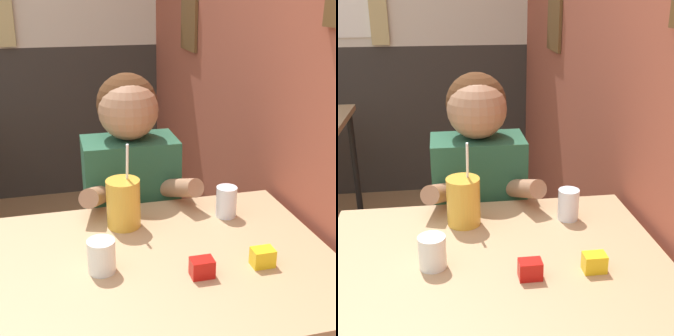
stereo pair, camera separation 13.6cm
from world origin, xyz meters
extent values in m
cube|color=#9E4C38|center=(1.16, 1.38, 1.35)|extent=(0.06, 4.76, 2.70)
cube|color=brown|center=(1.12, 1.90, 1.29)|extent=(0.02, 0.27, 0.27)
cube|color=#332D28|center=(0.00, 2.79, 0.55)|extent=(5.27, 0.06, 1.10)
cube|color=tan|center=(0.62, 0.43, 0.76)|extent=(0.96, 0.74, 0.04)
cylinder|color=black|center=(0.19, 0.76, 0.37)|extent=(0.04, 0.04, 0.74)
cylinder|color=black|center=(1.06, 0.76, 0.37)|extent=(0.04, 0.04, 0.74)
cube|color=#235138|center=(0.62, 0.94, 0.22)|extent=(0.31, 0.20, 0.45)
cube|color=#235138|center=(0.62, 0.94, 0.71)|extent=(0.34, 0.20, 0.52)
sphere|color=#472814|center=(0.62, 0.97, 1.09)|extent=(0.22, 0.22, 0.22)
sphere|color=#9E7051|center=(0.62, 0.94, 1.08)|extent=(0.21, 0.21, 0.21)
cylinder|color=#9E7051|center=(0.49, 0.80, 0.82)|extent=(0.14, 0.27, 0.15)
cylinder|color=#9E7051|center=(0.76, 0.80, 0.82)|extent=(0.14, 0.27, 0.15)
cylinder|color=gold|center=(0.55, 0.66, 0.85)|extent=(0.11, 0.11, 0.15)
cylinder|color=white|center=(0.57, 0.66, 0.98)|extent=(0.01, 0.04, 0.14)
cylinder|color=silver|center=(0.89, 0.64, 0.83)|extent=(0.07, 0.07, 0.10)
cylinder|color=silver|center=(0.45, 0.42, 0.82)|extent=(0.07, 0.07, 0.09)
cube|color=#B7140F|center=(0.70, 0.33, 0.80)|extent=(0.06, 0.04, 0.05)
cube|color=yellow|center=(0.88, 0.34, 0.80)|extent=(0.06, 0.04, 0.05)
camera|label=1|loc=(0.37, -0.65, 1.47)|focal=50.00mm
camera|label=2|loc=(0.50, -0.68, 1.47)|focal=50.00mm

